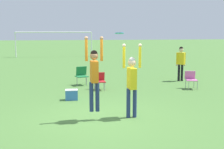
{
  "coord_description": "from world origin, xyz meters",
  "views": [
    {
      "loc": [
        -0.87,
        -9.15,
        2.72
      ],
      "look_at": [
        0.31,
        0.2,
        1.3
      ],
      "focal_mm": 50.0,
      "sensor_mm": 36.0,
      "label": 1
    }
  ],
  "objects_px": {
    "frisbee": "(119,33)",
    "cooler_box": "(72,95)",
    "camping_chair_0": "(99,80)",
    "person_spectator_near": "(181,60)",
    "person_jumping": "(94,72)",
    "person_defending": "(132,78)",
    "camping_chair_2": "(191,78)",
    "camping_chair_1": "(81,74)"
  },
  "relations": [
    {
      "from": "person_jumping",
      "to": "camping_chair_0",
      "type": "relative_size",
      "value": 2.95
    },
    {
      "from": "camping_chair_2",
      "to": "camping_chair_1",
      "type": "bearing_deg",
      "value": -4.42
    },
    {
      "from": "camping_chair_1",
      "to": "frisbee",
      "type": "bearing_deg",
      "value": 79.96
    },
    {
      "from": "camping_chair_0",
      "to": "person_spectator_near",
      "type": "distance_m",
      "value": 4.71
    },
    {
      "from": "person_defending",
      "to": "camping_chair_1",
      "type": "relative_size",
      "value": 2.58
    },
    {
      "from": "camping_chair_2",
      "to": "person_spectator_near",
      "type": "xyz_separation_m",
      "value": [
        0.23,
        2.03,
        0.59
      ]
    },
    {
      "from": "person_jumping",
      "to": "person_spectator_near",
      "type": "distance_m",
      "value": 7.95
    },
    {
      "from": "person_defending",
      "to": "cooler_box",
      "type": "relative_size",
      "value": 4.76
    },
    {
      "from": "person_jumping",
      "to": "camping_chair_0",
      "type": "bearing_deg",
      "value": -11.67
    },
    {
      "from": "camping_chair_2",
      "to": "person_spectator_near",
      "type": "height_order",
      "value": "person_spectator_near"
    },
    {
      "from": "person_jumping",
      "to": "cooler_box",
      "type": "distance_m",
      "value": 3.03
    },
    {
      "from": "frisbee",
      "to": "camping_chair_2",
      "type": "relative_size",
      "value": 0.35
    },
    {
      "from": "frisbee",
      "to": "camping_chair_2",
      "type": "xyz_separation_m",
      "value": [
        3.89,
        4.22,
        -2.09
      ]
    },
    {
      "from": "camping_chair_2",
      "to": "cooler_box",
      "type": "bearing_deg",
      "value": 29.8
    },
    {
      "from": "camping_chair_0",
      "to": "camping_chair_1",
      "type": "distance_m",
      "value": 1.47
    },
    {
      "from": "cooler_box",
      "to": "camping_chair_0",
      "type": "bearing_deg",
      "value": 56.73
    },
    {
      "from": "person_jumping",
      "to": "camping_chair_2",
      "type": "bearing_deg",
      "value": -52.52
    },
    {
      "from": "camping_chair_2",
      "to": "person_defending",
      "type": "bearing_deg",
      "value": 63.27
    },
    {
      "from": "frisbee",
      "to": "camping_chair_2",
      "type": "height_order",
      "value": "frisbee"
    },
    {
      "from": "camping_chair_0",
      "to": "person_spectator_near",
      "type": "relative_size",
      "value": 0.43
    },
    {
      "from": "person_jumping",
      "to": "cooler_box",
      "type": "relative_size",
      "value": 4.7
    },
    {
      "from": "camping_chair_0",
      "to": "cooler_box",
      "type": "height_order",
      "value": "camping_chair_0"
    },
    {
      "from": "person_jumping",
      "to": "frisbee",
      "type": "bearing_deg",
      "value": -93.22
    },
    {
      "from": "person_spectator_near",
      "to": "camping_chair_2",
      "type": "bearing_deg",
      "value": -61.89
    },
    {
      "from": "person_defending",
      "to": "camping_chair_0",
      "type": "height_order",
      "value": "person_defending"
    },
    {
      "from": "camping_chair_0",
      "to": "cooler_box",
      "type": "distance_m",
      "value": 2.23
    },
    {
      "from": "person_spectator_near",
      "to": "camping_chair_0",
      "type": "bearing_deg",
      "value": -123.53
    },
    {
      "from": "frisbee",
      "to": "cooler_box",
      "type": "distance_m",
      "value": 3.83
    },
    {
      "from": "person_jumping",
      "to": "person_spectator_near",
      "type": "relative_size",
      "value": 1.26
    },
    {
      "from": "person_jumping",
      "to": "frisbee",
      "type": "distance_m",
      "value": 1.34
    },
    {
      "from": "camping_chair_1",
      "to": "camping_chair_0",
      "type": "bearing_deg",
      "value": 101.09
    },
    {
      "from": "person_defending",
      "to": "camping_chair_1",
      "type": "bearing_deg",
      "value": -171.63
    },
    {
      "from": "cooler_box",
      "to": "person_defending",
      "type": "bearing_deg",
      "value": -54.74
    },
    {
      "from": "person_jumping",
      "to": "person_defending",
      "type": "relative_size",
      "value": 0.99
    },
    {
      "from": "camping_chair_1",
      "to": "cooler_box",
      "type": "height_order",
      "value": "camping_chair_1"
    },
    {
      "from": "person_defending",
      "to": "camping_chair_2",
      "type": "height_order",
      "value": "person_defending"
    },
    {
      "from": "camping_chair_2",
      "to": "camping_chair_0",
      "type": "bearing_deg",
      "value": 9.32
    },
    {
      "from": "person_jumping",
      "to": "person_defending",
      "type": "bearing_deg",
      "value": -90.0
    },
    {
      "from": "cooler_box",
      "to": "camping_chair_2",
      "type": "bearing_deg",
      "value": 16.36
    },
    {
      "from": "person_defending",
      "to": "person_spectator_near",
      "type": "xyz_separation_m",
      "value": [
        3.73,
        6.17,
        -0.14
      ]
    },
    {
      "from": "camping_chair_1",
      "to": "camping_chair_2",
      "type": "xyz_separation_m",
      "value": [
        4.85,
        -1.56,
        -0.04
      ]
    },
    {
      "from": "person_defending",
      "to": "cooler_box",
      "type": "height_order",
      "value": "person_defending"
    }
  ]
}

